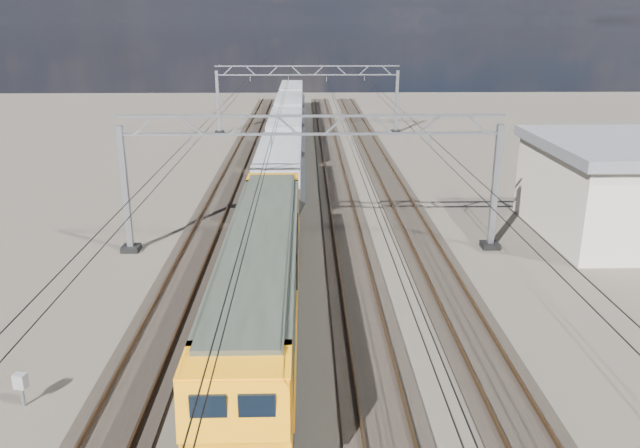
{
  "coord_description": "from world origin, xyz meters",
  "views": [
    {
      "loc": [
        -0.32,
        -26.96,
        11.52
      ],
      "look_at": [
        0.37,
        0.98,
        2.4
      ],
      "focal_mm": 35.0,
      "sensor_mm": 36.0,
      "label": 1
    }
  ],
  "objects_px": {
    "hopper_wagon_mid": "(286,133)",
    "trackside_cabinet": "(21,382)",
    "hopper_wagon_third": "(289,111)",
    "hopper_wagon_fourth": "(292,96)",
    "locomotive": "(262,272)",
    "catenary_gantry_far": "(308,97)",
    "hopper_wagon_lead": "(279,170)",
    "catenary_gantry_mid": "(311,178)"
  },
  "relations": [
    {
      "from": "hopper_wagon_lead",
      "to": "hopper_wagon_fourth",
      "type": "distance_m",
      "value": 42.6
    },
    {
      "from": "locomotive",
      "to": "hopper_wagon_fourth",
      "type": "distance_m",
      "value": 60.3
    },
    {
      "from": "catenary_gantry_far",
      "to": "hopper_wagon_lead",
      "type": "bearing_deg",
      "value": -94.24
    },
    {
      "from": "hopper_wagon_third",
      "to": "hopper_wagon_mid",
      "type": "bearing_deg",
      "value": -90.0
    },
    {
      "from": "hopper_wagon_mid",
      "to": "locomotive",
      "type": "bearing_deg",
      "value": -90.0
    },
    {
      "from": "hopper_wagon_lead",
      "to": "trackside_cabinet",
      "type": "distance_m",
      "value": 24.07
    },
    {
      "from": "hopper_wagon_mid",
      "to": "catenary_gantry_far",
      "type": "bearing_deg",
      "value": 81.09
    },
    {
      "from": "catenary_gantry_far",
      "to": "hopper_wagon_third",
      "type": "bearing_deg",
      "value": 144.26
    },
    {
      "from": "catenary_gantry_far",
      "to": "locomotive",
      "type": "distance_m",
      "value": 44.73
    },
    {
      "from": "catenary_gantry_far",
      "to": "hopper_wagon_lead",
      "type": "relative_size",
      "value": 1.53
    },
    {
      "from": "hopper_wagon_lead",
      "to": "trackside_cabinet",
      "type": "xyz_separation_m",
      "value": [
        -7.2,
        -22.93,
        -1.38
      ]
    },
    {
      "from": "catenary_gantry_mid",
      "to": "locomotive",
      "type": "bearing_deg",
      "value": -103.01
    },
    {
      "from": "catenary_gantry_far",
      "to": "hopper_wagon_mid",
      "type": "bearing_deg",
      "value": -98.91
    },
    {
      "from": "catenary_gantry_mid",
      "to": "trackside_cabinet",
      "type": "xyz_separation_m",
      "value": [
        -9.2,
        -13.89,
        -3.05
      ]
    },
    {
      "from": "locomotive",
      "to": "hopper_wagon_fourth",
      "type": "relative_size",
      "value": 1.62
    },
    {
      "from": "hopper_wagon_lead",
      "to": "hopper_wagon_third",
      "type": "bearing_deg",
      "value": 90.0
    },
    {
      "from": "catenary_gantry_mid",
      "to": "catenary_gantry_far",
      "type": "relative_size",
      "value": 1.0
    },
    {
      "from": "hopper_wagon_mid",
      "to": "hopper_wagon_fourth",
      "type": "bearing_deg",
      "value": 90.0
    },
    {
      "from": "hopper_wagon_lead",
      "to": "catenary_gantry_far",
      "type": "bearing_deg",
      "value": 85.76
    },
    {
      "from": "hopper_wagon_mid",
      "to": "hopper_wagon_third",
      "type": "distance_m",
      "value": 14.2
    },
    {
      "from": "catenary_gantry_mid",
      "to": "hopper_wagon_fourth",
      "type": "xyz_separation_m",
      "value": [
        -2.0,
        51.64,
        -1.67
      ]
    },
    {
      "from": "hopper_wagon_third",
      "to": "catenary_gantry_far",
      "type": "bearing_deg",
      "value": -35.74
    },
    {
      "from": "catenary_gantry_mid",
      "to": "hopper_wagon_mid",
      "type": "xyz_separation_m",
      "value": [
        -2.0,
        23.24,
        -1.67
      ]
    },
    {
      "from": "hopper_wagon_third",
      "to": "hopper_wagon_fourth",
      "type": "height_order",
      "value": "same"
    },
    {
      "from": "catenary_gantry_far",
      "to": "hopper_wagon_fourth",
      "type": "distance_m",
      "value": 15.86
    },
    {
      "from": "locomotive",
      "to": "hopper_wagon_lead",
      "type": "distance_m",
      "value": 17.7
    },
    {
      "from": "hopper_wagon_lead",
      "to": "locomotive",
      "type": "bearing_deg",
      "value": -90.0
    },
    {
      "from": "catenary_gantry_mid",
      "to": "hopper_wagon_fourth",
      "type": "relative_size",
      "value": 1.53
    },
    {
      "from": "hopper_wagon_third",
      "to": "hopper_wagon_fourth",
      "type": "relative_size",
      "value": 1.0
    },
    {
      "from": "hopper_wagon_third",
      "to": "hopper_wagon_fourth",
      "type": "bearing_deg",
      "value": 90.0
    },
    {
      "from": "hopper_wagon_mid",
      "to": "trackside_cabinet",
      "type": "bearing_deg",
      "value": -100.97
    },
    {
      "from": "hopper_wagon_fourth",
      "to": "catenary_gantry_far",
      "type": "bearing_deg",
      "value": -82.71
    },
    {
      "from": "locomotive",
      "to": "trackside_cabinet",
      "type": "height_order",
      "value": "locomotive"
    },
    {
      "from": "locomotive",
      "to": "hopper_wagon_lead",
      "type": "relative_size",
      "value": 1.62
    },
    {
      "from": "catenary_gantry_mid",
      "to": "hopper_wagon_lead",
      "type": "bearing_deg",
      "value": 102.48
    },
    {
      "from": "catenary_gantry_mid",
      "to": "trackside_cabinet",
      "type": "relative_size",
      "value": 17.54
    },
    {
      "from": "trackside_cabinet",
      "to": "hopper_wagon_third",
      "type": "bearing_deg",
      "value": 94.5
    },
    {
      "from": "locomotive",
      "to": "trackside_cabinet",
      "type": "relative_size",
      "value": 18.6
    },
    {
      "from": "catenary_gantry_mid",
      "to": "catenary_gantry_far",
      "type": "distance_m",
      "value": 36.0
    },
    {
      "from": "hopper_wagon_mid",
      "to": "hopper_wagon_third",
      "type": "xyz_separation_m",
      "value": [
        0.0,
        14.2,
        0.0
      ]
    },
    {
      "from": "catenary_gantry_far",
      "to": "hopper_wagon_third",
      "type": "xyz_separation_m",
      "value": [
        -2.0,
        1.44,
        -1.67
      ]
    },
    {
      "from": "catenary_gantry_far",
      "to": "hopper_wagon_mid",
      "type": "relative_size",
      "value": 1.53
    }
  ]
}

